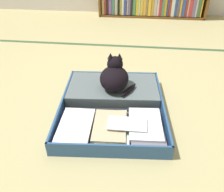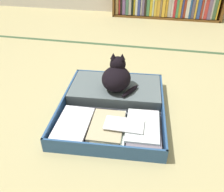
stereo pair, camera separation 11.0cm
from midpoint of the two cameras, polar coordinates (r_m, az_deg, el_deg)
The scene contains 4 objects.
ground_plane at distance 1.72m, azimuth -4.77°, elevation -1.73°, with size 10.00×10.00×0.00m, color tan.
tatami_border at distance 2.65m, azimuth -0.43°, elevation 11.94°, with size 4.80×0.05×0.00m.
open_suitcase at distance 1.64m, azimuth -1.75°, elevation -1.84°, with size 0.74×0.85×0.10m.
black_cat at distance 1.66m, azimuth -1.25°, elevation 4.66°, with size 0.26×0.25×0.25m.
Camera 1 is at (0.25, -1.37, 1.00)m, focal length 38.23 mm.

